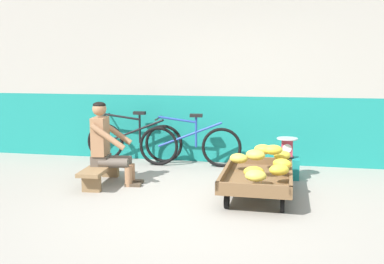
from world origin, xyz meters
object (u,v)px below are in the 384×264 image
(weighing_scale, at_px, (287,148))
(bicycle_far_left, at_px, (190,145))
(vendor_seated, at_px, (107,144))
(plastic_crate, at_px, (286,168))
(banana_cart, at_px, (258,178))
(bicycle_near_left, at_px, (134,141))
(low_bench, at_px, (101,170))

(weighing_scale, height_order, bicycle_far_left, bicycle_far_left)
(vendor_seated, xyz_separation_m, plastic_crate, (2.43, 0.79, -0.42))
(banana_cart, height_order, bicycle_near_left, bicycle_near_left)
(banana_cart, distance_m, plastic_crate, 1.07)
(weighing_scale, bearing_deg, plastic_crate, 90.00)
(bicycle_near_left, height_order, bicycle_far_left, same)
(weighing_scale, xyz_separation_m, bicycle_near_left, (-2.52, 0.63, -0.10))
(bicycle_near_left, distance_m, bicycle_far_left, 1.01)
(plastic_crate, bearing_deg, low_bench, -162.27)
(vendor_seated, height_order, weighing_scale, vendor_seated)
(vendor_seated, xyz_separation_m, bicycle_far_left, (0.90, 1.25, -0.21))
(weighing_scale, distance_m, bicycle_near_left, 2.60)
(plastic_crate, distance_m, weighing_scale, 0.30)
(low_bench, xyz_separation_m, weighing_scale, (2.51, 0.80, 0.25))
(vendor_seated, bearing_deg, weighing_scale, 18.10)
(vendor_seated, bearing_deg, low_bench, -173.86)
(plastic_crate, relative_size, bicycle_far_left, 0.22)
(plastic_crate, bearing_deg, weighing_scale, -90.00)
(banana_cart, bearing_deg, bicycle_near_left, 142.96)
(banana_cart, xyz_separation_m, bicycle_far_left, (-1.16, 1.46, 0.11))
(banana_cart, height_order, vendor_seated, vendor_seated)
(banana_cart, distance_m, vendor_seated, 2.10)
(plastic_crate, xyz_separation_m, weighing_scale, (0.00, -0.00, 0.30))
(low_bench, distance_m, weighing_scale, 2.65)
(weighing_scale, bearing_deg, low_bench, -162.29)
(plastic_crate, distance_m, bicycle_far_left, 1.61)
(bicycle_near_left, bearing_deg, plastic_crate, -13.94)
(low_bench, height_order, bicycle_near_left, bicycle_near_left)
(plastic_crate, height_order, bicycle_far_left, bicycle_far_left)
(weighing_scale, bearing_deg, bicycle_far_left, 163.17)
(banana_cart, relative_size, low_bench, 1.31)
(low_bench, distance_m, bicycle_near_left, 1.44)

